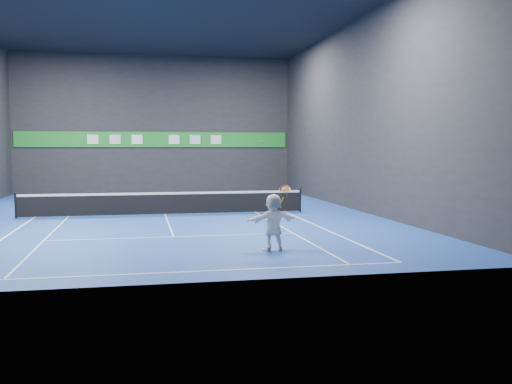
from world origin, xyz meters
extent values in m
plane|color=#1C409A|center=(0.00, 0.00, 0.00)|extent=(26.00, 26.00, 0.00)
plane|color=black|center=(0.00, 0.00, 9.00)|extent=(26.00, 26.00, 0.00)
cube|color=#252427|center=(0.00, 13.00, 4.50)|extent=(18.00, 0.10, 9.00)
cube|color=#252427|center=(0.00, -13.00, 4.50)|extent=(18.00, 0.10, 9.00)
cube|color=#252427|center=(9.00, 0.00, 4.50)|extent=(0.10, 26.00, 9.00)
cube|color=white|center=(0.00, -11.89, 0.00)|extent=(10.98, 0.08, 0.01)
cube|color=white|center=(0.00, 11.89, 0.00)|extent=(10.98, 0.08, 0.01)
cube|color=white|center=(-5.49, 0.00, 0.00)|extent=(0.08, 23.78, 0.01)
cube|color=white|center=(5.49, 0.00, 0.00)|extent=(0.08, 23.78, 0.01)
cube|color=white|center=(-4.11, 0.00, 0.00)|extent=(0.06, 23.78, 0.01)
cube|color=white|center=(4.11, 0.00, 0.00)|extent=(0.06, 23.78, 0.01)
cube|color=white|center=(0.00, -6.40, 0.00)|extent=(8.23, 0.06, 0.01)
cube|color=white|center=(0.00, 6.40, 0.00)|extent=(8.23, 0.06, 0.01)
cube|color=white|center=(0.00, 0.00, 0.00)|extent=(0.06, 12.80, 0.01)
imported|color=white|center=(2.68, -9.48, 0.82)|extent=(1.59, 0.80, 1.64)
sphere|color=#DAEE27|center=(2.36, -9.41, 3.12)|extent=(0.06, 0.06, 0.06)
cylinder|color=black|center=(-6.20, 0.00, 0.54)|extent=(0.10, 0.10, 1.07)
cylinder|color=black|center=(6.20, 0.00, 0.54)|extent=(0.10, 0.10, 1.07)
cube|color=black|center=(0.00, 0.00, 0.47)|extent=(12.40, 0.03, 0.86)
cube|color=white|center=(0.00, 0.00, 0.95)|extent=(12.40, 0.04, 0.10)
cube|color=#1E8D2B|center=(0.00, 12.94, 3.50)|extent=(17.64, 0.06, 1.00)
cube|color=white|center=(-4.00, 12.88, 3.50)|extent=(0.70, 0.04, 0.60)
cube|color=white|center=(-2.60, 12.88, 3.50)|extent=(0.70, 0.04, 0.60)
cube|color=white|center=(-1.20, 12.88, 3.50)|extent=(0.70, 0.04, 0.60)
cube|color=white|center=(1.20, 12.88, 3.50)|extent=(0.70, 0.04, 0.60)
cube|color=silver|center=(2.60, 12.88, 3.50)|extent=(0.70, 0.04, 0.60)
cube|color=white|center=(4.00, 12.88, 3.50)|extent=(0.70, 0.04, 0.60)
torus|color=red|center=(3.00, -9.43, 1.79)|extent=(0.37, 0.35, 0.23)
cylinder|color=#ABC344|center=(3.07, -9.43, 1.76)|extent=(0.35, 0.25, 0.26)
cylinder|color=red|center=(3.08, -9.43, 1.56)|extent=(0.06, 0.15, 0.16)
cylinder|color=yellow|center=(2.93, -9.45, 1.43)|extent=(0.10, 0.19, 0.23)
camera|label=1|loc=(-1.09, -25.35, 2.95)|focal=40.00mm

